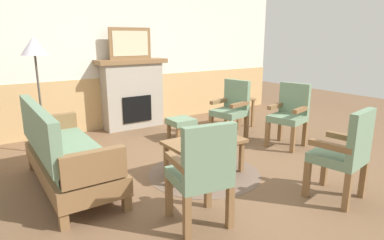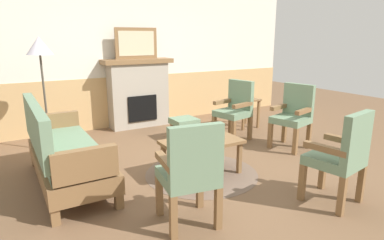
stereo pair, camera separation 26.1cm
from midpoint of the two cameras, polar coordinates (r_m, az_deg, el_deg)
ground_plane at (r=4.48m, az=0.84°, el=-7.77°), size 14.00×14.00×0.00m
wall_back at (r=6.47m, az=-12.58°, el=10.62°), size 7.20×0.14×2.70m
fireplace at (r=6.31m, az=-11.42°, el=4.58°), size 1.30×0.44×1.28m
framed_picture at (r=6.23m, az=-11.84°, el=12.84°), size 0.80×0.04×0.56m
couch at (r=3.99m, az=-22.75°, el=-5.59°), size 0.70×1.80×0.98m
coffee_table at (r=4.07m, az=0.33°, el=-4.24°), size 0.96×0.56×0.44m
round_rug at (r=4.21m, az=0.33°, el=-9.18°), size 1.41×1.41×0.01m
book_on_table at (r=4.09m, az=1.69°, el=-3.15°), size 0.20×0.14×0.03m
footstool at (r=5.49m, az=-3.26°, el=-0.50°), size 0.40×0.40×0.36m
armchair_near_fireplace at (r=5.52m, az=5.57°, el=2.26°), size 0.57×0.57×0.98m
armchair_by_window_left at (r=5.30m, az=15.23°, el=1.32°), size 0.58×0.58×0.98m
armchair_front_left at (r=2.92m, az=-0.80°, el=-8.68°), size 0.55×0.55×0.98m
armchair_front_center at (r=3.68m, az=23.18°, el=-4.96°), size 0.56×0.56×0.98m
side_table at (r=6.33m, az=7.05°, el=2.78°), size 0.44×0.44×0.55m
floor_lamp_by_couch at (r=5.16m, az=-26.90°, el=10.21°), size 0.36×0.36×1.68m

